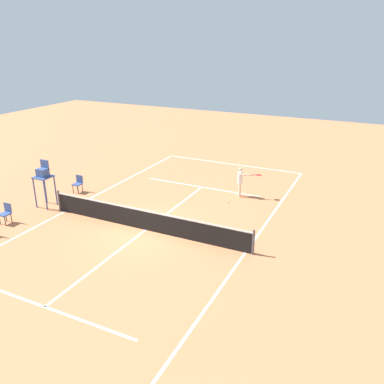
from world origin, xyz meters
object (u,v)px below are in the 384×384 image
object	(u,v)px
player_serving	(241,179)
tennis_ball	(228,202)
courtside_chair_mid	(78,183)
courtside_chair_far	(6,212)
umpire_chair	(43,176)

from	to	relation	value
player_serving	tennis_ball	distance (m)	1.50
courtside_chair_mid	tennis_ball	bearing A→B (deg)	-165.06
tennis_ball	courtside_chair_far	xyz separation A→B (m)	(8.38, 6.73, 0.50)
umpire_chair	tennis_ball	bearing A→B (deg)	-151.69
courtside_chair_mid	courtside_chair_far	distance (m)	4.59
player_serving	courtside_chair_mid	world-z (taller)	player_serving
umpire_chair	courtside_chair_mid	world-z (taller)	umpire_chair
player_serving	courtside_chair_mid	xyz separation A→B (m)	(8.34, 3.29, -0.44)
player_serving	courtside_chair_far	world-z (taller)	player_serving
player_serving	umpire_chair	bearing A→B (deg)	-78.58
umpire_chair	courtside_chair_mid	distance (m)	2.50
player_serving	courtside_chair_far	distance (m)	11.70
umpire_chair	courtside_chair_mid	bearing A→B (deg)	-93.02
player_serving	tennis_ball	size ratio (longest dim) A/B	24.16
tennis_ball	courtside_chair_mid	xyz separation A→B (m)	(8.07, 2.15, 0.50)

